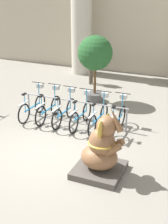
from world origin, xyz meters
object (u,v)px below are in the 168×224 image
bicycle_0 (33,106)px  person_pedestrian (91,61)px  bicycle_3 (81,114)px  bicycle_4 (99,117)px  potted_tree (95,56)px  bicycle_5 (118,119)px  elephant_statue (101,151)px  bicycle_2 (65,111)px  bicycle_1 (49,108)px

bicycle_0 → person_pedestrian: person_pedestrian is taller
bicycle_3 → bicycle_4: bearing=1.1°
bicycle_4 → potted_tree: (-1.01, 2.25, 1.33)m
bicycle_0 → potted_tree: size_ratio=0.67×
bicycle_5 → person_pedestrian: person_pedestrian is taller
bicycle_4 → elephant_statue: bearing=-68.1°
bicycle_4 → potted_tree: 2.80m
bicycle_0 → bicycle_2: bearing=1.1°
bicycle_1 → elephant_statue: (2.66, -2.29, 0.18)m
bicycle_0 → person_pedestrian: size_ratio=0.98×
potted_tree → bicycle_0: bearing=-120.4°
bicycle_3 → person_pedestrian: bearing=108.0°
bicycle_4 → elephant_statue: (0.91, -2.26, 0.18)m
bicycle_0 → person_pedestrian: (0.37, 4.26, 0.62)m
bicycle_5 → person_pedestrian: size_ratio=0.98×
elephant_statue → person_pedestrian: (-2.88, 6.50, 0.44)m
bicycle_0 → bicycle_1: bearing=4.8°
bicycle_0 → bicycle_2: size_ratio=1.00×
bicycle_2 → bicycle_4: 1.17m
person_pedestrian → bicycle_0: bearing=-95.0°
bicycle_3 → person_pedestrian: 4.52m
bicycle_2 → bicycle_5: (1.76, 0.04, 0.00)m
bicycle_4 → bicycle_5: same height
bicycle_5 → elephant_statue: elephant_statue is taller
bicycle_2 → bicycle_5: same height
bicycle_3 → person_pedestrian: person_pedestrian is taller
bicycle_3 → bicycle_4: (0.59, 0.01, 0.00)m
bicycle_1 → bicycle_4: size_ratio=1.00×
bicycle_0 → bicycle_4: (2.34, 0.01, 0.00)m
bicycle_2 → potted_tree: potted_tree is taller
bicycle_1 → bicycle_5: (2.34, 0.02, 0.00)m
bicycle_4 → bicycle_1: bearing=178.9°
bicycle_1 → elephant_statue: elephant_statue is taller
bicycle_0 → potted_tree: (1.33, 2.26, 1.33)m
bicycle_5 → bicycle_3: bearing=-176.8°
bicycle_3 → bicycle_0: bearing=-179.9°
bicycle_2 → elephant_statue: size_ratio=0.96×
bicycle_3 → potted_tree: bearing=100.7°
potted_tree → bicycle_2: bearing=-94.0°
potted_tree → elephant_statue: bearing=-66.9°
bicycle_0 → bicycle_4: same height
bicycle_2 → bicycle_4: (1.17, -0.01, 0.00)m
potted_tree → bicycle_3: bearing=-79.3°
bicycle_2 → bicycle_4: same height
bicycle_5 → elephant_statue: (0.32, -2.31, 0.18)m
person_pedestrian → potted_tree: bearing=-64.4°
bicycle_2 → bicycle_3: 0.59m
elephant_statue → potted_tree: 5.03m
bicycle_0 → bicycle_1: (0.59, 0.05, 0.00)m
bicycle_2 → elephant_statue: bearing=-47.5°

